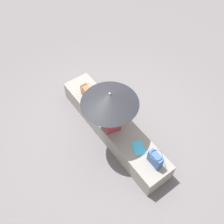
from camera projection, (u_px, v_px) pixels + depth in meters
ground_plane at (113, 133)px, 5.21m from camera, size 14.00×14.00×0.00m
stone_bench at (113, 127)px, 5.04m from camera, size 2.82×0.59×0.43m
person_seated at (111, 113)px, 4.50m from camera, size 0.51×0.36×0.90m
parasol at (110, 99)px, 4.06m from camera, size 0.98×0.98×1.02m
handbag_black at (87, 92)px, 5.12m from camera, size 0.32×0.24×0.29m
tote_bag_canvas at (155, 159)px, 4.22m from camera, size 0.27×0.20×0.30m
magazine at (138, 148)px, 4.51m from camera, size 0.33×0.28×0.01m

